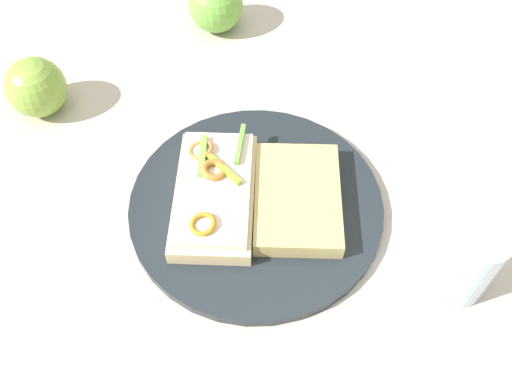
# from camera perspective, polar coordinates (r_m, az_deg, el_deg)

# --- Properties ---
(ground_plane) EXTENTS (2.00, 2.00, 0.00)m
(ground_plane) POSITION_cam_1_polar(r_m,az_deg,el_deg) (0.66, 0.00, -1.62)
(ground_plane) COLOR #BAB1A1
(ground_plane) RESTS_ON ground
(plate) EXTENTS (0.30, 0.30, 0.01)m
(plate) POSITION_cam_1_polar(r_m,az_deg,el_deg) (0.65, 0.00, -1.33)
(plate) COLOR #1E262C
(plate) RESTS_ON ground_plane
(sandwich) EXTENTS (0.17, 0.19, 0.04)m
(sandwich) POSITION_cam_1_polar(r_m,az_deg,el_deg) (0.64, -4.28, -0.02)
(sandwich) COLOR beige
(sandwich) RESTS_ON plate
(bread_slice_side) EXTENTS (0.16, 0.17, 0.02)m
(bread_slice_side) POSITION_cam_1_polar(r_m,az_deg,el_deg) (0.64, 4.26, -0.61)
(bread_slice_side) COLOR tan
(bread_slice_side) RESTS_ON plate
(apple_0) EXTENTS (0.11, 0.11, 0.08)m
(apple_0) POSITION_cam_1_polar(r_m,az_deg,el_deg) (0.79, -21.65, 9.96)
(apple_0) COLOR #7DA73D
(apple_0) RESTS_ON ground_plane
(apple_1) EXTENTS (0.10, 0.10, 0.08)m
(apple_1) POSITION_cam_1_polar(r_m,az_deg,el_deg) (0.87, -4.17, 18.65)
(apple_1) COLOR #6AAA3F
(apple_1) RESTS_ON ground_plane
(drinking_glass) EXTENTS (0.07, 0.07, 0.10)m
(drinking_glass) POSITION_cam_1_polar(r_m,az_deg,el_deg) (0.60, 20.54, -6.20)
(drinking_glass) COLOR silver
(drinking_glass) RESTS_ON ground_plane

